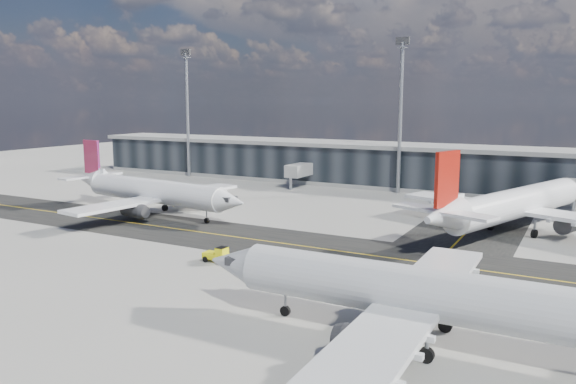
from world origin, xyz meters
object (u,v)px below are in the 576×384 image
airliner_af (152,191)px  airliner_redtail (515,204)px  service_van (459,212)px  airliner_near (433,296)px  baggage_tug (218,255)px

airliner_af → airliner_redtail: bearing=111.6°
service_van → airliner_af: bearing=-166.1°
airliner_af → airliner_near: 56.80m
airliner_near → service_van: size_ratio=7.48×
baggage_tug → service_van: 41.59m
airliner_af → baggage_tug: size_ratio=12.90×
airliner_redtail → airliner_near: size_ratio=1.03×
airliner_redtail → baggage_tug: (-26.51, -29.76, -3.06)m
baggage_tug → service_van: (17.91, 37.53, -0.18)m
airliner_redtail → airliner_near: bearing=-71.5°
airliner_redtail → baggage_tug: bearing=-112.1°
airliner_af → airliner_redtail: (50.85, 12.82, 0.34)m
airliner_af → airliner_near: bearing=69.3°
airliner_near → airliner_af: bearing=61.4°
airliner_near → service_van: (-7.82, 47.41, -3.01)m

